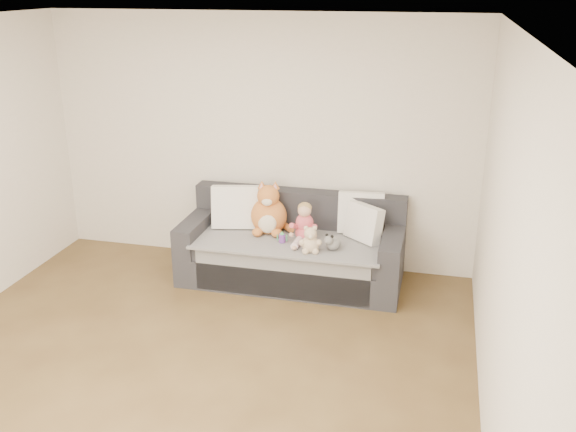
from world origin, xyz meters
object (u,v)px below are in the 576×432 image
object	(u,v)px
plush_cat	(269,213)
sofa	(292,250)
toddler	(304,225)
teddy_bear	(310,242)
sippy_cup	(282,237)

from	to	relation	value
plush_cat	sofa	bearing A→B (deg)	-15.90
toddler	plush_cat	world-z (taller)	plush_cat
teddy_bear	plush_cat	bearing A→B (deg)	127.44
sofa	toddler	bearing A→B (deg)	-36.91
toddler	sofa	bearing A→B (deg)	136.95
plush_cat	teddy_bear	world-z (taller)	plush_cat
teddy_bear	toddler	bearing A→B (deg)	99.83
sofa	sippy_cup	xyz separation A→B (m)	(-0.06, -0.20, 0.22)
sofa	sippy_cup	bearing A→B (deg)	-105.47
plush_cat	sippy_cup	bearing A→B (deg)	-58.06
toddler	sippy_cup	size ratio (longest dim) A/B	3.46
toddler	sippy_cup	bearing A→B (deg)	-160.11
teddy_bear	sippy_cup	size ratio (longest dim) A/B	2.35
plush_cat	teddy_bear	size ratio (longest dim) A/B	2.08
plush_cat	sippy_cup	xyz separation A→B (m)	(0.20, -0.24, -0.14)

